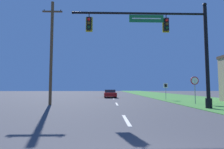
{
  "coord_description": "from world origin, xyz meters",
  "views": [
    {
      "loc": [
        -0.89,
        -2.19,
        1.49
      ],
      "look_at": [
        0.0,
        29.99,
        3.96
      ],
      "focal_mm": 28.0,
      "sensor_mm": 36.0,
      "label": 1
    }
  ],
  "objects_px": {
    "car_ahead": "(110,94)",
    "route_sign_post": "(166,88)",
    "utility_pole_near": "(51,51)",
    "stop_sign": "(195,84)",
    "signal_mast": "(173,42)"
  },
  "relations": [
    {
      "from": "car_ahead",
      "to": "route_sign_post",
      "type": "relative_size",
      "value": 2.18
    },
    {
      "from": "car_ahead",
      "to": "utility_pole_near",
      "type": "relative_size",
      "value": 0.47
    },
    {
      "from": "car_ahead",
      "to": "stop_sign",
      "type": "bearing_deg",
      "value": -55.78
    },
    {
      "from": "car_ahead",
      "to": "stop_sign",
      "type": "distance_m",
      "value": 13.78
    },
    {
      "from": "utility_pole_near",
      "to": "car_ahead",
      "type": "bearing_deg",
      "value": 64.99
    },
    {
      "from": "signal_mast",
      "to": "stop_sign",
      "type": "height_order",
      "value": "signal_mast"
    },
    {
      "from": "car_ahead",
      "to": "route_sign_post",
      "type": "distance_m",
      "value": 9.28
    },
    {
      "from": "signal_mast",
      "to": "car_ahead",
      "type": "bearing_deg",
      "value": 106.21
    },
    {
      "from": "car_ahead",
      "to": "stop_sign",
      "type": "xyz_separation_m",
      "value": [
        7.72,
        -11.35,
        1.26
      ]
    },
    {
      "from": "signal_mast",
      "to": "car_ahead",
      "type": "relative_size",
      "value": 2.28
    },
    {
      "from": "stop_sign",
      "to": "route_sign_post",
      "type": "bearing_deg",
      "value": 102.22
    },
    {
      "from": "stop_sign",
      "to": "route_sign_post",
      "type": "distance_m",
      "value": 5.07
    },
    {
      "from": "route_sign_post",
      "to": "stop_sign",
      "type": "bearing_deg",
      "value": -77.78
    },
    {
      "from": "utility_pole_near",
      "to": "signal_mast",
      "type": "bearing_deg",
      "value": -18.22
    },
    {
      "from": "stop_sign",
      "to": "route_sign_post",
      "type": "relative_size",
      "value": 1.23
    }
  ]
}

